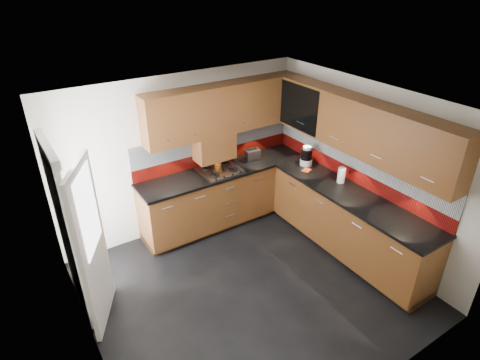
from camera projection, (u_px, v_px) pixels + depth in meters
room at (251, 187)px, 4.46m from camera, size 4.00×3.80×2.64m
base_cabinets at (282, 210)px, 6.00m from camera, size 2.70×3.20×0.95m
countertop at (283, 182)px, 5.76m from camera, size 2.72×3.22×0.04m
backsplash at (287, 155)px, 5.89m from camera, size 2.70×3.20×0.54m
upper_cabinets at (294, 118)px, 5.46m from camera, size 2.50×3.20×0.72m
extractor_hood at (214, 147)px, 5.99m from camera, size 0.60×0.33×0.40m
glass_cabinet at (306, 104)px, 5.89m from camera, size 0.32×0.80×0.66m
back_door at (78, 239)px, 4.38m from camera, size 0.42×1.19×2.04m
gas_hob at (220, 170)px, 6.02m from camera, size 0.61×0.53×0.05m
utensil_pot at (218, 160)px, 6.15m from camera, size 0.11×0.11×0.39m
toaster at (253, 154)px, 6.36m from camera, size 0.25×0.18×0.17m
food_processor at (306, 157)px, 6.14m from camera, size 0.19×0.19×0.31m
paper_towel at (341, 175)px, 5.67m from camera, size 0.12×0.12×0.22m
orange_cloth at (307, 170)px, 6.03m from camera, size 0.15×0.14×0.01m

